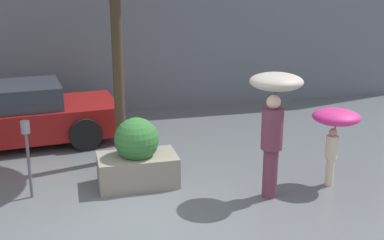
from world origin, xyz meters
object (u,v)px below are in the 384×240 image
(person_adult, at_px, (274,107))
(parking_meter, at_px, (27,143))
(person_child, at_px, (335,123))
(planter_box, at_px, (137,157))
(parked_car_near, at_px, (14,116))

(person_adult, relative_size, parking_meter, 1.56)
(person_adult, xyz_separation_m, person_child, (1.19, 0.14, -0.39))
(planter_box, bearing_deg, parked_car_near, 128.23)
(person_adult, distance_m, parked_car_near, 5.77)
(planter_box, distance_m, person_adult, 2.48)
(person_adult, relative_size, person_child, 1.52)
(parked_car_near, bearing_deg, planter_box, -147.79)
(person_child, height_order, parking_meter, person_child)
(person_adult, bearing_deg, planter_box, 99.58)
(planter_box, distance_m, parking_meter, 1.81)
(person_child, bearing_deg, parked_car_near, 105.83)
(planter_box, bearing_deg, parking_meter, -177.33)
(parked_car_near, xyz_separation_m, parking_meter, (0.47, -2.90, 0.32))
(person_adult, distance_m, parking_meter, 3.95)
(planter_box, height_order, person_adult, person_adult)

